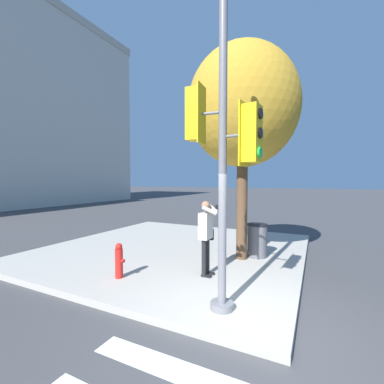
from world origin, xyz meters
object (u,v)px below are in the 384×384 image
object	(u,v)px
fire_hydrant	(119,261)
traffic_signal_pole	(222,145)
person_photographer	(206,231)
trash_bin	(257,240)
street_tree	(243,107)

from	to	relation	value
fire_hydrant	traffic_signal_pole	bearing A→B (deg)	-97.82
person_photographer	trash_bin	size ratio (longest dim) A/B	1.82
traffic_signal_pole	person_photographer	size ratio (longest dim) A/B	3.10
traffic_signal_pole	person_photographer	distance (m)	2.42
fire_hydrant	street_tree	bearing A→B (deg)	-38.76
fire_hydrant	trash_bin	xyz separation A→B (m)	(3.05, -2.51, 0.09)
traffic_signal_pole	person_photographer	bearing A→B (deg)	31.92
street_tree	fire_hydrant	distance (m)	5.18
traffic_signal_pole	person_photographer	world-z (taller)	traffic_signal_pole
traffic_signal_pole	fire_hydrant	xyz separation A→B (m)	(0.36, 2.61, -2.44)
trash_bin	person_photographer	bearing A→B (deg)	159.10
fire_hydrant	trash_bin	size ratio (longest dim) A/B	0.83
street_tree	fire_hydrant	size ratio (longest dim) A/B	7.48
traffic_signal_pole	trash_bin	distance (m)	4.14
traffic_signal_pole	street_tree	bearing A→B (deg)	8.66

